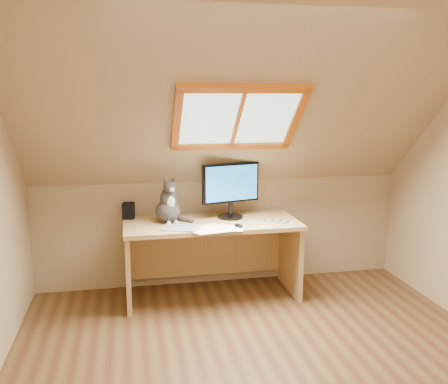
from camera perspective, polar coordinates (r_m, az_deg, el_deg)
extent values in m
plane|color=brown|center=(3.47, 5.42, -20.26)|extent=(3.50, 3.50, 0.00)
cube|color=tan|center=(4.85, -0.34, -4.53)|extent=(3.50, 0.02, 1.00)
cube|color=tan|center=(3.91, 1.79, 9.55)|extent=(3.50, 1.56, 1.41)
cube|color=#B2E0CC|center=(3.99, 1.53, 8.58)|extent=(0.90, 0.53, 0.48)
cube|color=#C65912|center=(3.99, 1.53, 8.58)|extent=(1.02, 0.64, 0.59)
cube|color=tan|center=(4.42, -1.43, -3.62)|extent=(1.54, 0.67, 0.04)
cube|color=tan|center=(4.47, -10.89, -8.37)|extent=(0.04, 0.61, 0.66)
cube|color=tan|center=(4.70, 7.58, -7.29)|extent=(0.04, 0.61, 0.66)
cube|color=tan|center=(4.81, -2.03, -6.75)|extent=(1.44, 0.03, 0.46)
cylinder|color=black|center=(4.54, 0.75, -2.84)|extent=(0.23, 0.23, 0.02)
cylinder|color=black|center=(4.52, 0.75, -1.94)|extent=(0.04, 0.04, 0.13)
cube|color=black|center=(4.48, 0.76, 1.07)|extent=(0.54, 0.17, 0.36)
cube|color=#0B25D9|center=(4.45, 0.91, 1.01)|extent=(0.49, 0.13, 0.31)
ellipsoid|color=#3F3A38|center=(4.42, -6.42, -2.17)|extent=(0.28, 0.31, 0.19)
ellipsoid|color=#3F3A38|center=(4.38, -6.38, -0.80)|extent=(0.18, 0.18, 0.21)
ellipsoid|color=silver|center=(4.32, -6.09, -1.23)|extent=(0.08, 0.06, 0.12)
ellipsoid|color=#3F3A38|center=(4.31, -6.20, 0.60)|extent=(0.14, 0.13, 0.11)
sphere|color=silver|center=(4.27, -5.98, 0.25)|extent=(0.04, 0.04, 0.04)
cone|color=#3F3A38|center=(4.31, -6.76, 1.30)|extent=(0.06, 0.06, 0.07)
cone|color=#3F3A38|center=(4.33, -5.86, 1.37)|extent=(0.06, 0.06, 0.07)
cube|color=black|center=(4.59, -10.86, -2.11)|extent=(0.12, 0.12, 0.15)
cube|color=#B2B2B7|center=(4.19, -4.94, -4.13)|extent=(0.35, 0.30, 0.01)
ellipsoid|color=black|center=(4.22, 1.67, -3.86)|extent=(0.09, 0.11, 0.03)
cube|color=white|center=(4.17, -1.03, -4.25)|extent=(0.33, 0.27, 0.00)
cube|color=white|center=(4.17, -1.03, -4.23)|extent=(0.32, 0.24, 0.00)
cube|color=white|center=(4.17, -1.03, -4.21)|extent=(0.35, 0.30, 0.00)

